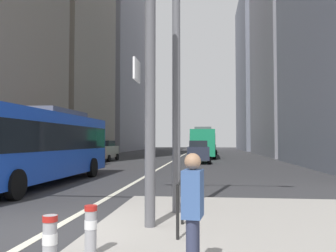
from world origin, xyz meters
TOP-DOWN VIEW (x-y plane):
  - ground_plane at (0.00, 20.00)m, footprint 160.00×160.00m
  - lane_centre_line at (0.00, 30.00)m, footprint 0.20×80.00m
  - office_tower_left_mid at (-16.00, 35.96)m, footprint 11.44×16.40m
  - office_tower_left_far at (-16.00, 62.33)m, footprint 10.21×25.68m
  - office_tower_right_far at (17.00, 68.94)m, footprint 13.62×23.07m
  - city_bus_blue_oncoming at (-3.99, 7.41)m, footprint 2.80×11.63m
  - city_bus_red_receding at (2.89, 33.86)m, footprint 2.80×11.60m
  - city_bus_red_distant at (3.18, 54.03)m, footprint 2.82×10.69m
  - car_oncoming_mid at (-6.54, 25.96)m, footprint 2.05×4.33m
  - car_receding_near at (2.53, 23.35)m, footprint 2.15×4.23m
  - car_receding_far at (3.57, 42.98)m, footprint 2.06×4.06m
  - car_oncoming_far at (-5.91, 18.92)m, footprint 2.16×4.26m
  - traffic_signal_gantry at (0.03, 0.01)m, footprint 6.35×0.65m
  - street_lamp_post at (2.57, 1.54)m, footprint 5.50×0.32m
  - bollard_left at (1.30, -2.80)m, footprint 0.20×0.20m
  - bollard_right at (1.55, -1.90)m, footprint 0.20×0.20m
  - pedestrian_railing at (2.80, 0.89)m, footprint 0.06×3.58m
  - pedestrian_waiting at (3.15, -2.67)m, footprint 0.28×0.41m

SIDE VIEW (x-z plane):
  - ground_plane at x=0.00m, z-range 0.00..0.00m
  - lane_centre_line at x=0.00m, z-range 0.00..0.01m
  - bollard_right at x=1.55m, z-range 0.20..0.96m
  - bollard_left at x=1.30m, z-range 0.20..0.99m
  - pedestrian_railing at x=2.80m, z-range 0.36..1.34m
  - car_receding_far at x=3.57m, z-range 0.02..1.96m
  - car_receding_near at x=2.53m, z-range 0.02..1.96m
  - car_oncoming_far at x=-5.91m, z-range 0.02..1.96m
  - car_oncoming_mid at x=-6.54m, z-range 0.02..1.96m
  - pedestrian_waiting at x=3.15m, z-range 0.23..1.83m
  - city_bus_red_distant at x=3.18m, z-range 0.14..3.54m
  - city_bus_red_receding at x=2.89m, z-range 0.14..3.54m
  - city_bus_blue_oncoming at x=-3.99m, z-range 0.14..3.54m
  - traffic_signal_gantry at x=0.03m, z-range 1.12..7.12m
  - street_lamp_post at x=2.57m, z-range 1.28..9.28m
  - office_tower_right_far at x=17.00m, z-range 0.00..32.71m
  - office_tower_left_mid at x=-16.00m, z-range 0.00..39.46m
  - office_tower_left_far at x=-16.00m, z-range 0.00..44.08m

